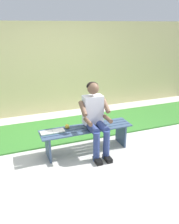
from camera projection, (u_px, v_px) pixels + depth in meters
name	position (u px, v px, depth m)	size (l,w,h in m)	color
ground_plane	(37.00, 203.00, 3.02)	(10.00, 7.00, 0.04)	beige
grass_strip	(71.00, 128.00, 5.11)	(9.00, 1.29, 0.03)	#387A2D
brick_wall	(35.00, 70.00, 5.68)	(9.50, 0.24, 2.24)	#D1C684
bench_near	(87.00, 133.00, 4.12)	(1.64, 0.43, 0.45)	#384C6B
person_seated	(95.00, 116.00, 3.95)	(0.50, 0.69, 1.26)	silver
apple	(67.00, 126.00, 4.03)	(0.08, 0.08, 0.08)	gold
book_open	(53.00, 132.00, 3.90)	(0.41, 0.16, 0.02)	white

